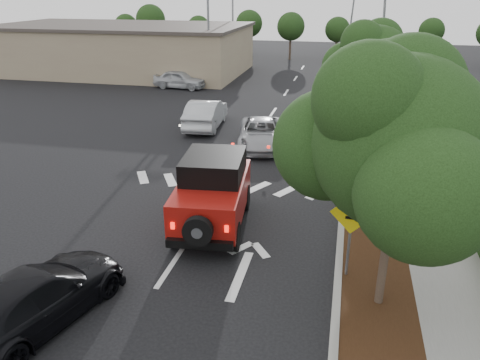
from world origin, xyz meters
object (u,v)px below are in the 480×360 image
(red_jeep, at_px, (214,190))
(black_suv_oncoming, at_px, (36,297))
(speed_hump_sign, at_px, (351,224))
(silver_suv_ahead, at_px, (261,133))

(red_jeep, distance_m, black_suv_oncoming, 6.27)
(red_jeep, distance_m, speed_hump_sign, 4.91)
(red_jeep, height_order, speed_hump_sign, speed_hump_sign)
(black_suv_oncoming, distance_m, speed_hump_sign, 7.79)
(red_jeep, distance_m, silver_suv_ahead, 8.38)
(silver_suv_ahead, distance_m, black_suv_oncoming, 14.28)
(silver_suv_ahead, xyz_separation_m, black_suv_oncoming, (-2.65, -14.04, 0.03))
(red_jeep, bearing_deg, black_suv_oncoming, -120.84)
(red_jeep, bearing_deg, speed_hump_sign, -33.91)
(red_jeep, height_order, black_suv_oncoming, red_jeep)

